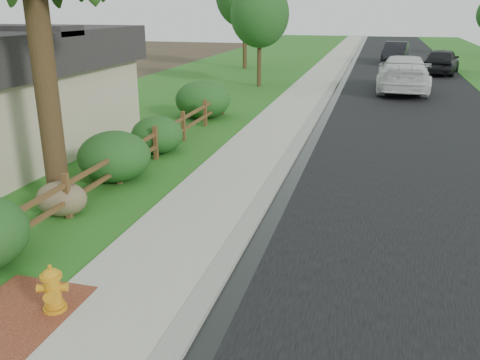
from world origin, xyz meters
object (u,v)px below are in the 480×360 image
(ranch_fence, at_px, (138,152))
(white_suv, at_px, (403,73))
(dark_car_mid, at_px, (442,61))
(fire_hydrant, at_px, (53,290))

(ranch_fence, height_order, white_suv, white_suv)
(white_suv, distance_m, dark_car_mid, 9.38)
(fire_hydrant, height_order, dark_car_mid, dark_car_mid)
(ranch_fence, distance_m, dark_car_mid, 28.31)
(ranch_fence, xyz_separation_m, fire_hydrant, (1.90, -6.98, -0.16))
(fire_hydrant, xyz_separation_m, white_suv, (5.97, 24.24, 0.56))
(ranch_fence, relative_size, dark_car_mid, 3.24)
(fire_hydrant, bearing_deg, ranch_fence, 105.25)
(fire_hydrant, distance_m, white_suv, 24.97)
(white_suv, bearing_deg, dark_car_mid, -106.84)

